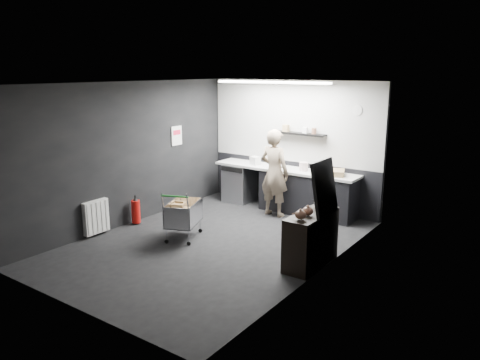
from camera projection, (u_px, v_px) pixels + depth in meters
The scene contains 22 objects.
floor at pixel (213, 243), 8.04m from camera, with size 5.50×5.50×0.00m, color black.
ceiling at pixel (211, 83), 7.41m from camera, with size 5.50×5.50×0.00m, color white.
wall_back at pixel (293, 145), 9.91m from camera, with size 5.50×5.50×0.00m, color black.
wall_front at pixel (67, 205), 5.54m from camera, with size 5.50×5.50×0.00m, color black.
wall_left at pixel (129, 154), 8.85m from camera, with size 5.50×5.50×0.00m, color black.
wall_right at pixel (323, 183), 6.60m from camera, with size 5.50×5.50×0.00m, color black.
kitchen_wall_panel at pixel (293, 121), 9.78m from camera, with size 3.95×0.02×1.70m, color #B1B2AD.
dado_panel at pixel (291, 184), 10.09m from camera, with size 3.95×0.02×1.00m, color black.
floating_shelf at pixel (299, 134), 9.63m from camera, with size 1.20×0.22×0.04m, color black.
wall_clock at pixel (358, 110), 8.92m from camera, with size 0.20×0.20×0.03m, color silver.
poster at pixel (177, 136), 9.82m from camera, with size 0.02×0.30×0.40m, color silver.
poster_red_band at pixel (177, 132), 9.80m from camera, with size 0.01×0.22×0.10m, color red.
radiator at pixel (96, 217), 8.33m from camera, with size 0.10×0.50×0.60m, color silver.
ceiling_strip at pixel (272, 82), 8.89m from camera, with size 2.40×0.20×0.04m, color white.
prep_counter at pixel (290, 190), 9.78m from camera, with size 3.20×0.61×0.90m.
person at pixel (274, 173), 9.38m from camera, with size 0.65×0.42×1.77m, color beige.
shopping_cart at pixel (183, 215), 8.21m from camera, with size 0.77×0.99×0.89m.
sideboard at pixel (313, 232), 7.06m from camera, with size 0.46×1.09×1.63m.
fire_extinguisher at pixel (136, 211), 8.98m from camera, with size 0.17×0.17×0.55m.
cardboard_box at pixel (330, 172), 9.11m from camera, with size 0.54×0.41×0.11m, color #90764C.
pink_tub at pixel (304, 167), 9.48m from camera, with size 0.18×0.18×0.18m, color beige.
white_container at pixel (255, 161), 10.09m from camera, with size 0.20×0.15×0.18m, color silver.
Camera 1 is at (4.74, -5.91, 2.93)m, focal length 35.00 mm.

